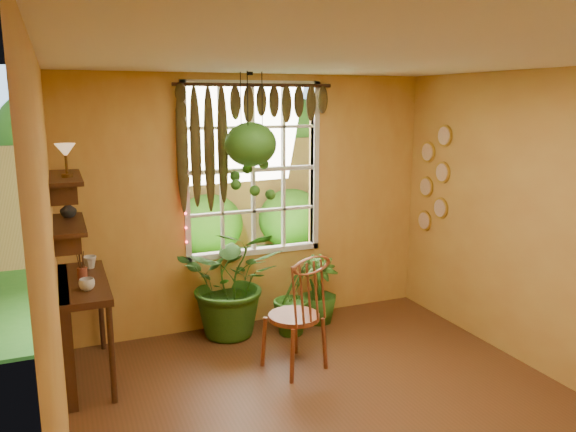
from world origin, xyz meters
name	(u,v)px	position (x,y,z in m)	size (l,w,h in m)	color
floor	(353,426)	(0.00, 0.00, 0.00)	(4.50, 4.50, 0.00)	#562F18
ceiling	(363,59)	(0.00, 0.00, 2.70)	(4.50, 4.50, 0.00)	white
wall_back	(254,203)	(0.00, 2.25, 1.35)	(4.00, 4.00, 0.00)	gold
wall_left	(55,291)	(-2.00, 0.00, 1.35)	(4.50, 4.50, 0.00)	gold
wall_right	(565,230)	(2.00, 0.00, 1.35)	(4.50, 4.50, 0.00)	gold
window	(253,170)	(0.00, 2.28, 1.70)	(1.52, 0.10, 1.86)	silver
valance_vine	(248,115)	(-0.08, 2.16, 2.28)	(1.70, 0.12, 1.10)	#3E2310
string_lights	(184,169)	(-0.76, 2.19, 1.75)	(0.03, 0.03, 1.54)	#FF2633
wall_plates	(434,180)	(1.98, 1.79, 1.55)	(0.04, 0.32, 1.10)	#FBE7CD
counter_ledge	(73,320)	(-1.91, 1.60, 0.55)	(0.40, 1.20, 0.90)	#3E2310
shelf_lower	(69,225)	(-1.88, 1.60, 1.40)	(0.25, 0.90, 0.04)	#3E2310
shelf_upper	(65,178)	(-1.88, 1.60, 1.80)	(0.25, 0.90, 0.04)	#3E2310
backyard	(184,164)	(0.24, 6.87, 1.28)	(14.00, 10.00, 12.00)	#25621C
windsor_chair	(297,331)	(-0.03, 1.03, 0.37)	(0.60, 0.62, 1.27)	brown
potted_plant_left	(233,281)	(-0.33, 1.99, 0.59)	(1.07, 0.92, 1.19)	#1E4A13
potted_plant_mid	(294,295)	(0.27, 1.78, 0.43)	(0.47, 0.38, 0.85)	#1E4A13
potted_plant_right	(318,290)	(0.64, 1.96, 0.37)	(0.42, 0.42, 0.75)	#1E4A13
hanging_basket	(251,150)	(-0.15, 1.89, 1.95)	(0.51, 0.51, 1.26)	black
cup_a	(87,284)	(-1.78, 1.31, 0.95)	(0.13, 0.13, 0.10)	silver
cup_b	(90,262)	(-1.72, 1.95, 0.96)	(0.12, 0.12, 0.11)	beige
brush_jar	(82,266)	(-1.80, 1.63, 1.02)	(0.08, 0.08, 0.31)	brown
shelf_vase	(68,209)	(-1.87, 1.83, 1.49)	(0.14, 0.14, 0.15)	#B2AD99
tiffany_lamp	(65,152)	(-1.86, 1.49, 2.02)	(0.16, 0.16, 0.27)	#573B18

